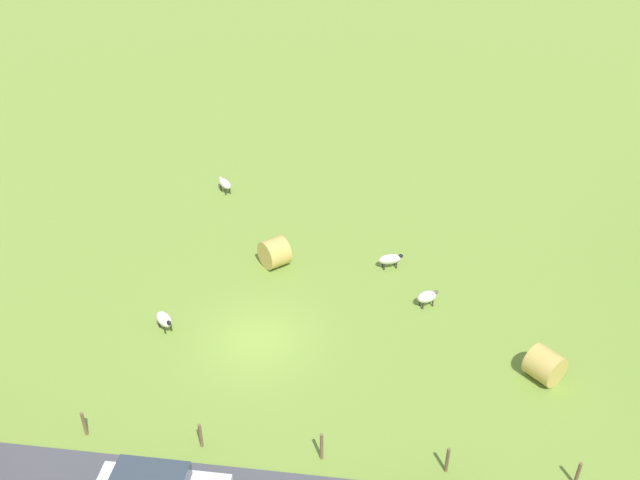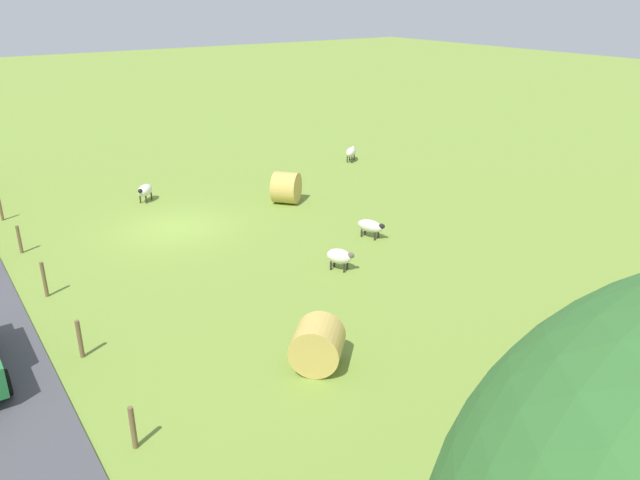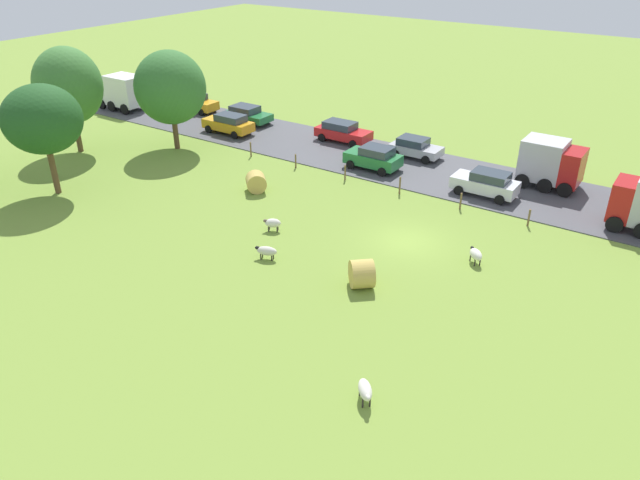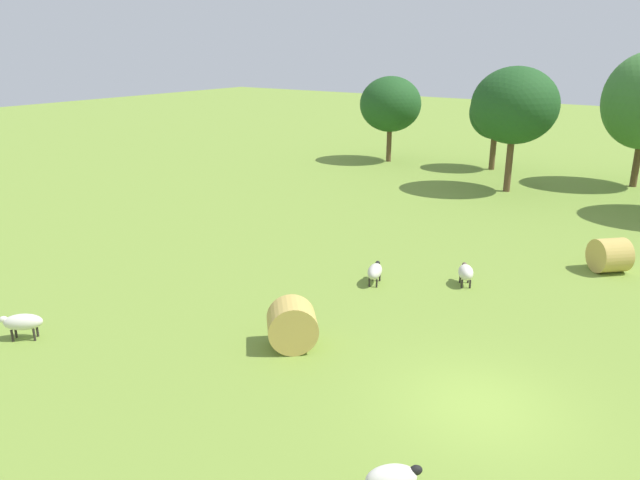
{
  "view_description": "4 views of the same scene",
  "coord_description": "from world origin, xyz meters",
  "px_view_note": "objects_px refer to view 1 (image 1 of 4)",
  "views": [
    {
      "loc": [
        21.03,
        5.29,
        19.09
      ],
      "look_at": [
        -6.81,
        1.8,
        0.77
      ],
      "focal_mm": 37.98,
      "sensor_mm": 36.0,
      "label": 1
    },
    {
      "loc": [
        8.36,
        22.81,
        9.09
      ],
      "look_at": [
        -2.73,
        6.57,
        1.06
      ],
      "focal_mm": 34.46,
      "sensor_mm": 36.0,
      "label": 2
    },
    {
      "loc": [
        -27.26,
        -12.43,
        15.89
      ],
      "look_at": [
        -3.96,
        3.26,
        0.86
      ],
      "focal_mm": 33.41,
      "sensor_mm": 36.0,
      "label": 3
    },
    {
      "loc": [
        4.06,
        -12.55,
        8.39
      ],
      "look_at": [
        -7.93,
        4.61,
        1.51
      ],
      "focal_mm": 33.71,
      "sensor_mm": 36.0,
      "label": 4
    }
  ],
  "objects_px": {
    "sheep_2": "(390,259)",
    "hay_bale_1": "(545,365)",
    "sheep_1": "(427,297)",
    "sheep_0": "(164,320)",
    "hay_bale_0": "(275,253)",
    "sheep_3": "(225,184)"
  },
  "relations": [
    {
      "from": "sheep_2",
      "to": "hay_bale_1",
      "type": "height_order",
      "value": "hay_bale_1"
    },
    {
      "from": "sheep_1",
      "to": "hay_bale_1",
      "type": "relative_size",
      "value": 0.82
    },
    {
      "from": "sheep_0",
      "to": "sheep_1",
      "type": "xyz_separation_m",
      "value": [
        -3.01,
        11.13,
        -0.02
      ]
    },
    {
      "from": "sheep_1",
      "to": "hay_bale_0",
      "type": "height_order",
      "value": "hay_bale_0"
    },
    {
      "from": "sheep_3",
      "to": "hay_bale_1",
      "type": "xyz_separation_m",
      "value": [
        13.12,
        15.98,
        0.1
      ]
    },
    {
      "from": "sheep_3",
      "to": "sheep_0",
      "type": "bearing_deg",
      "value": 1.68
    },
    {
      "from": "sheep_2",
      "to": "sheep_1",
      "type": "bearing_deg",
      "value": 32.21
    },
    {
      "from": "sheep_1",
      "to": "sheep_3",
      "type": "relative_size",
      "value": 0.91
    },
    {
      "from": "sheep_3",
      "to": "hay_bale_0",
      "type": "height_order",
      "value": "hay_bale_0"
    },
    {
      "from": "sheep_2",
      "to": "hay_bale_1",
      "type": "relative_size",
      "value": 0.96
    },
    {
      "from": "sheep_1",
      "to": "sheep_3",
      "type": "distance_m",
      "value": 14.68
    },
    {
      "from": "sheep_0",
      "to": "hay_bale_1",
      "type": "bearing_deg",
      "value": 86.44
    },
    {
      "from": "sheep_2",
      "to": "hay_bale_0",
      "type": "xyz_separation_m",
      "value": [
        0.48,
        -5.57,
        0.23
      ]
    },
    {
      "from": "sheep_2",
      "to": "sheep_3",
      "type": "bearing_deg",
      "value": -123.19
    },
    {
      "from": "sheep_0",
      "to": "sheep_2",
      "type": "height_order",
      "value": "sheep_0"
    },
    {
      "from": "hay_bale_0",
      "to": "sheep_0",
      "type": "bearing_deg",
      "value": -35.69
    },
    {
      "from": "sheep_2",
      "to": "hay_bale_1",
      "type": "distance_m",
      "value": 9.2
    },
    {
      "from": "sheep_1",
      "to": "sheep_3",
      "type": "bearing_deg",
      "value": -128.52
    },
    {
      "from": "sheep_3",
      "to": "hay_bale_1",
      "type": "relative_size",
      "value": 0.89
    },
    {
      "from": "sheep_0",
      "to": "hay_bale_1",
      "type": "height_order",
      "value": "hay_bale_1"
    },
    {
      "from": "sheep_1",
      "to": "sheep_2",
      "type": "xyz_separation_m",
      "value": [
        -2.77,
        -1.75,
        -0.02
      ]
    },
    {
      "from": "sheep_2",
      "to": "hay_bale_0",
      "type": "height_order",
      "value": "hay_bale_0"
    }
  ]
}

